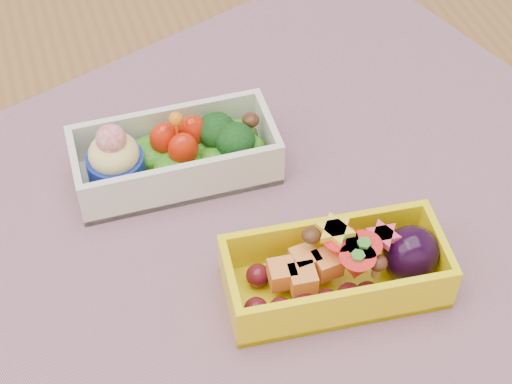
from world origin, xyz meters
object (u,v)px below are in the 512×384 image
object	(u,v)px
table	(289,261)
placemat	(248,234)
bento_yellow	(341,270)
bento_white	(174,155)

from	to	relation	value
table	placemat	xyz separation A→B (m)	(-0.05, -0.04, 0.10)
bento_yellow	placemat	bearing A→B (deg)	129.87
placemat	bento_yellow	xyz separation A→B (m)	(0.04, -0.06, 0.02)
table	bento_yellow	world-z (taller)	bento_yellow
bento_white	bento_yellow	size ratio (longest dim) A/B	1.01
placemat	bento_white	world-z (taller)	bento_white
placemat	bento_yellow	size ratio (longest dim) A/B	3.83
table	bento_white	distance (m)	0.15
table	bento_white	xyz separation A→B (m)	(-0.08, 0.03, 0.12)
table	bento_yellow	size ratio (longest dim) A/B	7.87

